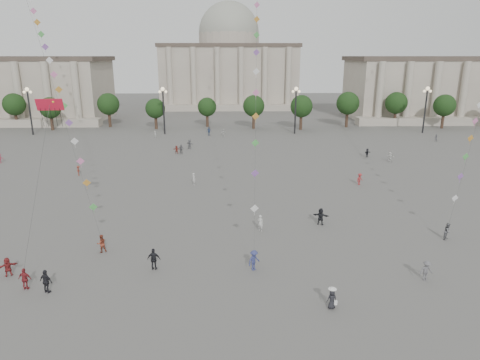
{
  "coord_description": "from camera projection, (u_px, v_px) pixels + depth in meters",
  "views": [
    {
      "loc": [
        -0.24,
        -27.75,
        17.5
      ],
      "look_at": [
        0.8,
        12.0,
        5.85
      ],
      "focal_mm": 32.0,
      "sensor_mm": 36.0,
      "label": 1
    }
  ],
  "objects": [
    {
      "name": "tree_row",
      "position": [
        230.0,
        106.0,
        104.87
      ],
      "size": [
        137.12,
        5.12,
        8.0
      ],
      "color": "#332219",
      "rests_on": "ground"
    },
    {
      "name": "person_crowd_21",
      "position": [
        194.0,
        179.0,
        59.64
      ],
      "size": [
        0.68,
        0.76,
        1.74
      ],
      "primitive_type": "imported",
      "rotation": [
        0.0,
        0.0,
        2.11
      ],
      "color": "beige",
      "rests_on": "ground"
    },
    {
      "name": "tourist_0",
      "position": [
        25.0,
        279.0,
        32.98
      ],
      "size": [
        1.08,
        0.54,
        1.78
      ],
      "primitive_type": "imported",
      "rotation": [
        0.0,
        0.0,
        3.03
      ],
      "color": "maroon",
      "rests_on": "ground"
    },
    {
      "name": "kite_train_west",
      "position": [
        31.0,
        6.0,
        52.6
      ],
      "size": [
        24.05,
        38.95,
        61.2
      ],
      "color": "#3F3F3F",
      "rests_on": "ground"
    },
    {
      "name": "person_crowd_13",
      "position": [
        260.0,
        223.0,
        43.99
      ],
      "size": [
        0.77,
        0.73,
        1.77
      ],
      "primitive_type": "imported",
      "rotation": [
        0.0,
        0.0,
        2.5
      ],
      "color": "silver",
      "rests_on": "ground"
    },
    {
      "name": "person_crowd_20",
      "position": [
        436.0,
        138.0,
        89.85
      ],
      "size": [
        0.88,
        0.76,
        1.56
      ],
      "primitive_type": "imported",
      "rotation": [
        0.0,
        0.0,
        2.89
      ],
      "color": "slate",
      "rests_on": "ground"
    },
    {
      "name": "person_crowd_2",
      "position": [
        0.0,
        158.0,
        71.8
      ],
      "size": [
        1.14,
        1.19,
        1.62
      ],
      "primitive_type": "imported",
      "rotation": [
        0.0,
        0.0,
        0.87
      ],
      "color": "#98293F",
      "rests_on": "ground"
    },
    {
      "name": "tourist_1",
      "position": [
        46.0,
        281.0,
        32.49
      ],
      "size": [
        1.21,
        0.85,
        1.9
      ],
      "primitive_type": "imported",
      "rotation": [
        0.0,
        0.0,
        2.76
      ],
      "color": "black",
      "rests_on": "ground"
    },
    {
      "name": "person_crowd_4",
      "position": [
        223.0,
        133.0,
        95.47
      ],
      "size": [
        1.49,
        1.37,
        1.66
      ],
      "primitive_type": "imported",
      "rotation": [
        0.0,
        0.0,
        3.85
      ],
      "color": "silver",
      "rests_on": "ground"
    },
    {
      "name": "person_crowd_8",
      "position": [
        360.0,
        179.0,
        59.72
      ],
      "size": [
        1.24,
        1.11,
        1.67
      ],
      "primitive_type": "imported",
      "rotation": [
        0.0,
        0.0,
        0.57
      ],
      "color": "maroon",
      "rests_on": "ground"
    },
    {
      "name": "dragon_kite",
      "position": [
        51.0,
        114.0,
        36.42
      ],
      "size": [
        2.25,
        3.94,
        13.81
      ],
      "color": "red",
      "rests_on": "ground"
    },
    {
      "name": "lamp_post_mid_west",
      "position": [
        163.0,
        102.0,
        96.26
      ],
      "size": [
        2.0,
        0.9,
        10.65
      ],
      "color": "#262628",
      "rests_on": "ground"
    },
    {
      "name": "person_crowd_6",
      "position": [
        426.0,
        271.0,
        34.34
      ],
      "size": [
        1.2,
        0.81,
        1.71
      ],
      "primitive_type": "imported",
      "rotation": [
        0.0,
        0.0,
        0.17
      ],
      "color": "slate",
      "rests_on": "ground"
    },
    {
      "name": "tourist_4",
      "position": [
        154.0,
        259.0,
        36.03
      ],
      "size": [
        1.16,
        0.57,
        1.92
      ],
      "primitive_type": "imported",
      "rotation": [
        0.0,
        0.0,
        3.05
      ],
      "color": "black",
      "rests_on": "ground"
    },
    {
      "name": "lamp_post_far_east",
      "position": [
        426.0,
        101.0,
        97.77
      ],
      "size": [
        2.0,
        0.9,
        10.65
      ],
      "color": "#262628",
      "rests_on": "ground"
    },
    {
      "name": "person_crowd_0",
      "position": [
        209.0,
        131.0,
        96.4
      ],
      "size": [
        1.16,
        0.56,
        1.92
      ],
      "primitive_type": "imported",
      "rotation": [
        0.0,
        0.0,
        0.08
      ],
      "color": "navy",
      "rests_on": "ground"
    },
    {
      "name": "hall_central",
      "position": [
        229.0,
        65.0,
        151.52
      ],
      "size": [
        48.3,
        34.3,
        35.5
      ],
      "color": "#A5988A",
      "rests_on": "ground"
    },
    {
      "name": "person_crowd_18",
      "position": [
        177.0,
        150.0,
        78.78
      ],
      "size": [
        1.41,
        0.54,
        1.49
      ],
      "primitive_type": "imported",
      "rotation": [
        0.0,
        0.0,
        3.07
      ],
      "color": "maroon",
      "rests_on": "ground"
    },
    {
      "name": "kite_flyer_2",
      "position": [
        448.0,
        231.0,
        42.01
      ],
      "size": [
        1.04,
        1.03,
        1.69
      ],
      "primitive_type": "imported",
      "rotation": [
        0.0,
        0.0,
        0.75
      ],
      "color": "#5C5D61",
      "rests_on": "ground"
    },
    {
      "name": "person_crowd_3",
      "position": [
        321.0,
        216.0,
        45.66
      ],
      "size": [
        1.79,
        1.09,
        1.84
      ],
      "primitive_type": "imported",
      "rotation": [
        0.0,
        0.0,
        2.79
      ],
      "color": "black",
      "rests_on": "ground"
    },
    {
      "name": "lamp_post_far_west",
      "position": [
        29.0,
        102.0,
        95.51
      ],
      "size": [
        2.0,
        0.9,
        10.65
      ],
      "color": "#262628",
      "rests_on": "ground"
    },
    {
      "name": "person_crowd_9",
      "position": [
        367.0,
        153.0,
        76.02
      ],
      "size": [
        1.45,
        1.17,
        1.55
      ],
      "primitive_type": "imported",
      "rotation": [
        0.0,
        0.0,
        0.59
      ],
      "color": "black",
      "rests_on": "ground"
    },
    {
      "name": "kite_flyer_1",
      "position": [
        254.0,
        260.0,
        35.97
      ],
      "size": [
        1.32,
        1.25,
        1.8
      ],
      "primitive_type": "imported",
      "rotation": [
        0.0,
        0.0,
        0.69
      ],
      "color": "navy",
      "rests_on": "ground"
    },
    {
      "name": "hat_person",
      "position": [
        332.0,
        298.0,
        30.5
      ],
      "size": [
        0.8,
        0.61,
        1.69
      ],
      "color": "black",
      "rests_on": "ground"
    },
    {
      "name": "person_crowd_10",
      "position": [
        155.0,
        135.0,
        93.44
      ],
      "size": [
        0.43,
        0.6,
        1.55
      ],
      "primitive_type": "imported",
      "rotation": [
        0.0,
        0.0,
        1.67
      ],
      "color": "beige",
      "rests_on": "ground"
    },
    {
      "name": "tourist_2",
      "position": [
        8.0,
        267.0,
        35.03
      ],
      "size": [
        1.55,
        1.16,
        1.63
      ],
      "primitive_type": "imported",
      "rotation": [
        0.0,
        0.0,
        3.65
      ],
      "color": "maroon",
      "rests_on": "ground"
    },
    {
      "name": "person_crowd_16",
      "position": [
        181.0,
        149.0,
        78.45
      ],
      "size": [
        1.06,
        0.46,
        1.79
      ],
      "primitive_type": "imported",
      "rotation": [
        0.0,
        0.0,
        0.02
      ],
      "color": "#5A595E",
      "rests_on": "ground"
    },
    {
      "name": "person_crowd_17",
      "position": [
        79.0,
        171.0,
        64.47
      ],
      "size": [
        0.68,
        1.04,
        1.51
      ],
      "primitive_type": "imported",
      "rotation": [
        0.0,
        0.0,
        1.7
      ],
      "color": "maroon",
      "rests_on": "ground"
    },
    {
      "name": "lamp_post_mid_east",
      "position": [
        296.0,
        102.0,
        97.02
      ],
      "size": [
        2.0,
        0.9,
        10.65
      ],
      "color": "#262628",
      "rests_on": "ground"
    },
    {
      "name": "person_crowd_7",
      "position": [
        390.0,
        157.0,
        72.93
      ],
      "size": [
        1.38,
        1.42,
        1.62
      ],
      "primitive_type": "imported",
      "rotation": [
        0.0,
        0.0,
        2.33
      ],
      "color": "silver",
      "rests_on": "ground"
    },
    {
      "name": "ground",
      "position": [
        233.0,
        302.0,
        31.55
      ],
      "size": [
        360.0,
        360.0,
        0.0
      ],
      "primitive_type": "plane",
      "color": "#4F4D4A",
      "rests_on": "ground"
    },
    {
      "name": "person_crowd_12",
      "position": [
        190.0,
        144.0,
        82.77
      ],
      "size": [
        1.66,
        1.57,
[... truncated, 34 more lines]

